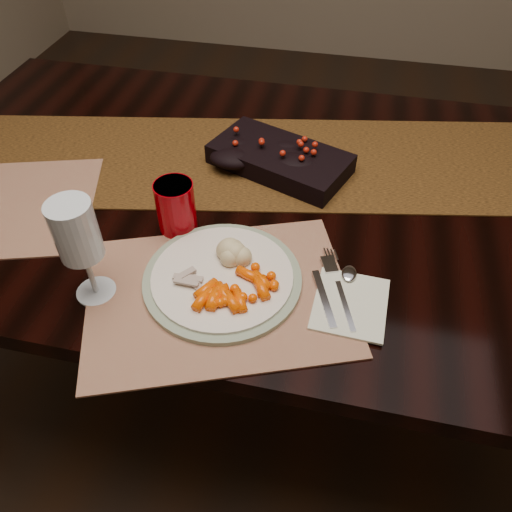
% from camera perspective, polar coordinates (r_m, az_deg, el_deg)
% --- Properties ---
extents(floor, '(5.00, 5.00, 0.00)m').
position_cam_1_polar(floor, '(1.70, 1.46, -12.65)').
color(floor, black).
rests_on(floor, ground).
extents(dining_table, '(1.80, 1.00, 0.75)m').
position_cam_1_polar(dining_table, '(1.40, 1.74, -4.47)').
color(dining_table, black).
rests_on(dining_table, floor).
extents(table_runner, '(1.89, 0.72, 0.00)m').
position_cam_1_polar(table_runner, '(1.22, 5.52, 10.73)').
color(table_runner, '#4E2D0D').
rests_on(table_runner, dining_table).
extents(centerpiece, '(0.35, 0.26, 0.06)m').
position_cam_1_polar(centerpiece, '(1.18, 2.75, 11.34)').
color(centerpiece, black).
rests_on(centerpiece, table_runner).
extents(placemat_main, '(0.56, 0.49, 0.00)m').
position_cam_1_polar(placemat_main, '(0.91, -4.32, -4.45)').
color(placemat_main, '#985F42').
rests_on(placemat_main, dining_table).
extents(dinner_plate, '(0.36, 0.36, 0.02)m').
position_cam_1_polar(dinner_plate, '(0.92, -3.87, -2.50)').
color(dinner_plate, silver).
rests_on(dinner_plate, placemat_main).
extents(baby_carrots, '(0.14, 0.13, 0.02)m').
position_cam_1_polar(baby_carrots, '(0.88, -2.31, -3.46)').
color(baby_carrots, '#F74F00').
rests_on(baby_carrots, dinner_plate).
extents(mashed_potatoes, '(0.10, 0.09, 0.04)m').
position_cam_1_polar(mashed_potatoes, '(0.93, -2.87, 0.71)').
color(mashed_potatoes, beige).
rests_on(mashed_potatoes, dinner_plate).
extents(turkey_shreds, '(0.09, 0.08, 0.02)m').
position_cam_1_polar(turkey_shreds, '(0.90, -7.28, -2.69)').
color(turkey_shreds, '#B8A398').
rests_on(turkey_shreds, dinner_plate).
extents(napkin, '(0.13, 0.15, 0.01)m').
position_cam_1_polar(napkin, '(0.90, 10.73, -5.40)').
color(napkin, beige).
rests_on(napkin, placemat_main).
extents(fork, '(0.08, 0.17, 0.00)m').
position_cam_1_polar(fork, '(0.91, 7.93, -3.74)').
color(fork, white).
rests_on(fork, napkin).
extents(spoon, '(0.07, 0.14, 0.00)m').
position_cam_1_polar(spoon, '(0.91, 10.30, -4.42)').
color(spoon, silver).
rests_on(spoon, napkin).
extents(red_cup, '(0.09, 0.09, 0.11)m').
position_cam_1_polar(red_cup, '(1.01, -9.15, 5.60)').
color(red_cup, '#8D0007').
rests_on(red_cup, placemat_main).
extents(wine_glass, '(0.08, 0.08, 0.21)m').
position_cam_1_polar(wine_glass, '(0.89, -19.17, 0.40)').
color(wine_glass, white).
rests_on(wine_glass, dining_table).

